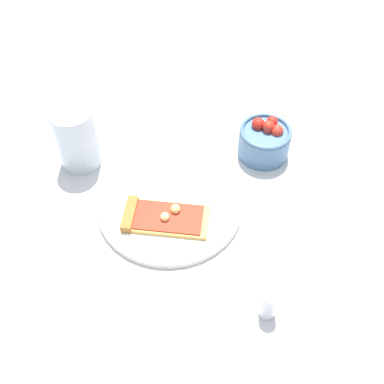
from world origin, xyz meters
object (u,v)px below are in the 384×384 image
Objects in this scene: salad_bowl at (265,140)px; soda_glass at (77,140)px; plate at (170,204)px; pepper_shaker at (269,302)px; pizza_slice_main at (161,217)px.

salad_bowl is 0.38m from soda_glass.
plate is 3.82× the size of pepper_shaker.
plate is 0.23m from soda_glass.
soda_glass reaches higher than pepper_shaker.
soda_glass is (-0.22, 0.09, 0.04)m from pizza_slice_main.
salad_bowl is 0.79× the size of soda_glass.
salad_bowl is at bearing 61.86° from pizza_slice_main.
plate is 0.05m from pizza_slice_main.
soda_glass is at bearing 156.89° from pizza_slice_main.
plate is 1.64× the size of pizza_slice_main.
plate is 0.28m from pepper_shaker.
salad_bowl is at bearing 23.62° from soda_glass.
pizza_slice_main is 0.24m from soda_glass.
pepper_shaker is at bearing -33.06° from plate.
pepper_shaker is at bearing -24.70° from pizza_slice_main.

